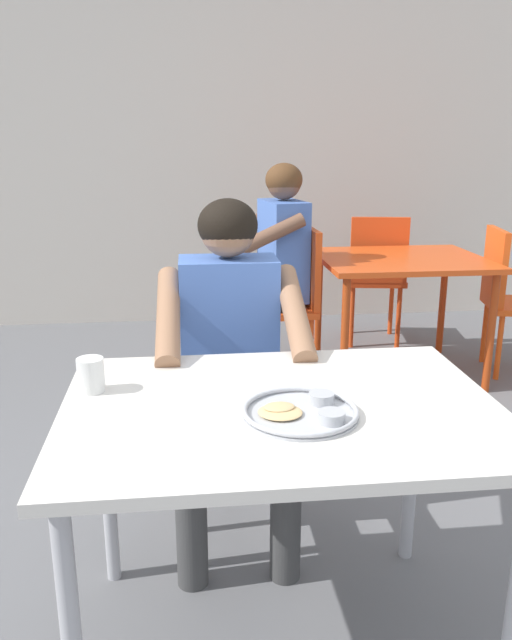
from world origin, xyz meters
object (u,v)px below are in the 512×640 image
diner_foreground (231,343)px  table_foreground (281,431)px  chair_red_far (376,271)px  patron_background (268,256)px  chair_red_left (290,295)px  drinking_cup (91,374)px  table_background_red (401,271)px  chair_foreground (227,382)px  chair_red_right (509,292)px  thali_tray (302,411)px

diner_foreground → table_foreground: bearing=-82.0°
chair_red_far → patron_background: size_ratio=0.71×
diner_foreground → chair_red_far: 2.34m
chair_red_left → chair_red_far: 0.92m
drinking_cup → table_background_red: 2.45m
patron_background → table_background_red: bearing=1.2°
drinking_cup → table_background_red: bearing=51.7°
chair_foreground → table_background_red: bearing=48.3°
chair_red_right → chair_red_left: bearing=-179.3°
chair_red_right → chair_red_far: chair_red_far is taller
thali_tray → patron_background: (0.20, 2.11, -0.01)m
chair_red_left → drinking_cup: bearing=-114.3°
chair_foreground → chair_red_right: size_ratio=0.94×
table_foreground → chair_red_far: 2.83m
drinking_cup → chair_foreground: size_ratio=0.11×
drinking_cup → diner_foreground: diner_foreground is taller
thali_tray → chair_red_right: size_ratio=0.33×
thali_tray → drinking_cup: size_ratio=3.07×
chair_red_left → diner_foreground: bearing=-107.3°
table_background_red → chair_red_far: 0.58m
patron_background → thali_tray: bearing=-95.4°
diner_foreground → chair_red_left: size_ratio=1.33×
table_foreground → chair_red_right: 2.64m
diner_foreground → chair_red_right: (1.77, 1.44, -0.22)m
table_background_red → patron_background: size_ratio=0.75×
table_foreground → chair_red_right: size_ratio=1.27×
diner_foreground → patron_background: 1.48m
chair_red_left → chair_red_right: chair_red_left is taller
chair_foreground → diner_foreground: bearing=-90.4°
chair_red_right → patron_background: 1.47m
diner_foreground → chair_red_right: diner_foreground is taller
thali_tray → table_background_red: (0.98, 2.13, -0.12)m
thali_tray → chair_red_far: size_ratio=0.32×
chair_foreground → patron_background: patron_background is taller
drinking_cup → table_background_red: (1.51, 1.92, -0.16)m
drinking_cup → diner_foreground: size_ratio=0.08×
patron_background → chair_red_far: bearing=35.9°
thali_tray → drinking_cup: drinking_cup is taller
drinking_cup → chair_red_far: bearing=58.3°
table_background_red → chair_red_right: (0.67, -0.03, -0.14)m
drinking_cup → chair_red_right: bearing=41.0°
patron_background → chair_foreground: bearing=-104.7°
chair_red_left → chair_foreground: bearing=-110.2°
thali_tray → chair_red_left: 2.13m
table_foreground → chair_foreground: chair_foreground is taller
thali_tray → chair_red_far: 2.89m
drinking_cup → chair_red_right: (2.18, 1.89, -0.29)m
thali_tray → diner_foreground: (-0.12, 0.67, -0.04)m
thali_tray → diner_foreground: 0.68m
drinking_cup → chair_red_left: chair_red_left is taller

